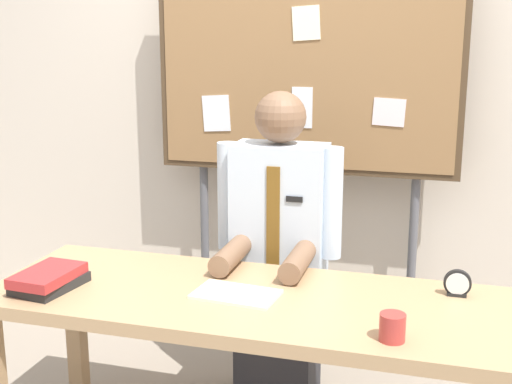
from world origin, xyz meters
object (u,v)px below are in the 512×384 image
at_px(desk, 244,316).
at_px(desk_clock, 457,284).
at_px(book_stack, 49,279).
at_px(bulletin_board, 306,72).
at_px(open_notebook, 236,294).
at_px(coffee_mug, 392,327).
at_px(person, 279,264).

distance_m(desk, desk_clock, 0.79).
bearing_deg(book_stack, desk, 11.67).
height_order(bulletin_board, open_notebook, bulletin_board).
relative_size(desk, book_stack, 6.45).
height_order(bulletin_board, book_stack, bulletin_board).
relative_size(desk_clock, coffee_mug, 1.12).
distance_m(bulletin_board, book_stack, 1.55).
bearing_deg(book_stack, desk_clock, 13.51).
bearing_deg(coffee_mug, person, 126.35).
height_order(desk, person, person).
distance_m(bulletin_board, open_notebook, 1.28).
xyz_separation_m(book_stack, desk_clock, (1.47, 0.35, 0.01)).
height_order(person, open_notebook, person).
bearing_deg(person, desk, -90.00).
bearing_deg(coffee_mug, desk, 157.17).
height_order(open_notebook, desk_clock, desk_clock).
xyz_separation_m(bulletin_board, book_stack, (-0.72, -1.17, -0.71)).
relative_size(desk, desk_clock, 19.21).
bearing_deg(desk, coffee_mug, -22.83).
bearing_deg(desk, open_notebook, -140.19).
distance_m(book_stack, desk_clock, 1.51).
distance_m(person, desk_clock, 0.82).
xyz_separation_m(desk, open_notebook, (-0.02, -0.02, 0.09)).
xyz_separation_m(bulletin_board, coffee_mug, (0.55, -1.26, -0.70)).
relative_size(desk, open_notebook, 6.27).
height_order(desk, coffee_mug, coffee_mug).
bearing_deg(coffee_mug, open_notebook, 159.75).
distance_m(book_stack, coffee_mug, 1.27).
xyz_separation_m(person, coffee_mug, (0.55, -0.75, 0.10)).
bearing_deg(desk_clock, book_stack, -166.49).
xyz_separation_m(desk, bulletin_board, (-0.00, 1.02, 0.83)).
height_order(book_stack, open_notebook, book_stack).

